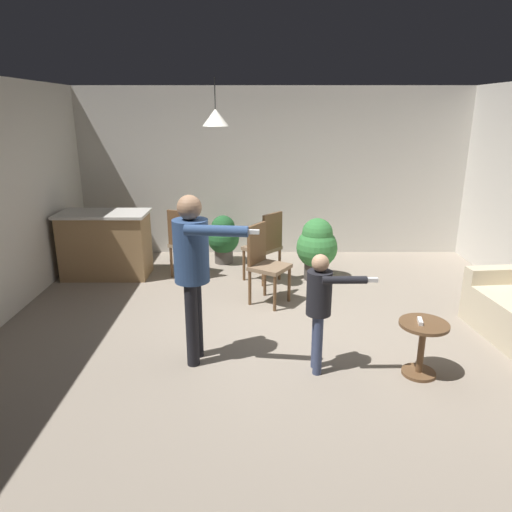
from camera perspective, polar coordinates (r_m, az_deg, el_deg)
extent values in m
plane|color=gray|center=(5.13, 3.30, -9.80)|extent=(7.68, 7.68, 0.00)
cube|color=beige|center=(7.82, 2.24, 10.09)|extent=(6.40, 0.10, 2.70)
cube|color=beige|center=(6.12, 27.73, -4.03)|extent=(0.86, 0.27, 0.63)
cylinder|color=brown|center=(6.04, 24.81, -6.79)|extent=(0.05, 0.05, 0.06)
cube|color=#99754C|center=(7.12, -17.61, 1.20)|extent=(1.20, 0.60, 0.91)
cube|color=beige|center=(7.01, -17.96, 4.93)|extent=(1.26, 0.66, 0.04)
cylinder|color=brown|center=(4.49, 19.93, -7.85)|extent=(0.44, 0.44, 0.03)
cylinder|color=brown|center=(4.60, 19.59, -10.79)|extent=(0.06, 0.06, 0.49)
cylinder|color=brown|center=(4.71, 19.31, -13.26)|extent=(0.31, 0.31, 0.03)
cylinder|color=black|center=(4.62, -7.11, -7.43)|extent=(0.12, 0.12, 0.82)
cylinder|color=black|center=(4.47, -7.62, -8.34)|extent=(0.12, 0.12, 0.82)
cylinder|color=navy|center=(4.30, -7.72, 0.62)|extent=(0.33, 0.33, 0.58)
sphere|color=#9E7556|center=(4.20, -7.94, 5.88)|extent=(0.22, 0.22, 0.22)
cylinder|color=navy|center=(4.48, -7.12, 0.95)|extent=(0.10, 0.10, 0.55)
cylinder|color=navy|center=(3.99, -4.70, 3.08)|extent=(0.55, 0.16, 0.10)
cube|color=white|center=(3.95, -0.36, 2.97)|extent=(0.13, 0.05, 0.04)
cylinder|color=#384260|center=(4.48, 7.48, -10.04)|extent=(0.08, 0.08, 0.57)
cylinder|color=#384260|center=(4.37, 7.70, -10.76)|extent=(0.08, 0.08, 0.57)
cylinder|color=black|center=(4.22, 7.85, -4.49)|extent=(0.23, 0.23, 0.41)
sphere|color=tan|center=(4.13, 8.01, -0.86)|extent=(0.16, 0.16, 0.16)
cylinder|color=black|center=(4.35, 7.59, -4.10)|extent=(0.07, 0.07, 0.38)
cylinder|color=black|center=(4.07, 10.88, -2.90)|extent=(0.38, 0.07, 0.07)
cube|color=white|center=(4.12, 13.90, -2.85)|extent=(0.13, 0.04, 0.04)
cylinder|color=brown|center=(6.44, 1.04, -1.79)|extent=(0.04, 0.04, 0.45)
cylinder|color=brown|center=(6.70, 3.05, -1.04)|extent=(0.04, 0.04, 0.45)
cylinder|color=brown|center=(6.67, -1.30, -1.12)|extent=(0.04, 0.04, 0.45)
cylinder|color=brown|center=(6.92, 0.73, -0.41)|extent=(0.04, 0.04, 0.45)
cube|color=#7F664C|center=(6.61, 0.89, 0.98)|extent=(0.59, 0.59, 0.05)
cube|color=brown|center=(6.42, 2.19, 3.02)|extent=(0.28, 0.31, 0.50)
cylinder|color=brown|center=(6.91, -10.07, -0.72)|extent=(0.04, 0.04, 0.45)
cylinder|color=brown|center=(6.72, -7.50, -1.11)|extent=(0.04, 0.04, 0.45)
cylinder|color=brown|center=(7.20, -8.52, 0.09)|extent=(0.04, 0.04, 0.45)
cylinder|color=brown|center=(7.02, -6.01, -0.25)|extent=(0.04, 0.04, 0.45)
cube|color=#997F60|center=(6.89, -8.11, 1.49)|extent=(0.55, 0.55, 0.05)
cube|color=brown|center=(6.66, -9.06, 3.35)|extent=(0.36, 0.19, 0.50)
cylinder|color=brown|center=(6.12, 1.25, -2.85)|extent=(0.04, 0.04, 0.45)
cylinder|color=brown|center=(5.83, -0.59, -3.88)|extent=(0.04, 0.04, 0.45)
cylinder|color=brown|center=(5.95, 4.22, -3.49)|extent=(0.04, 0.04, 0.45)
cylinder|color=brown|center=(5.66, 2.47, -4.59)|extent=(0.04, 0.04, 0.45)
cube|color=#7F664C|center=(5.80, 1.86, -1.38)|extent=(0.58, 0.58, 0.05)
cube|color=brown|center=(5.81, 0.28, 1.51)|extent=(0.24, 0.34, 0.50)
cylinder|color=#4C4742|center=(6.80, 7.47, -1.71)|extent=(0.34, 0.34, 0.27)
sphere|color=#387F3D|center=(6.70, 7.58, 1.02)|extent=(0.58, 0.58, 0.58)
sphere|color=#387F3D|center=(6.64, 7.65, 2.71)|extent=(0.44, 0.44, 0.44)
cylinder|color=#4C4742|center=(7.49, -3.77, 0.06)|extent=(0.29, 0.29, 0.23)
sphere|color=#235B2D|center=(7.41, -3.82, 2.19)|extent=(0.50, 0.50, 0.50)
sphere|color=#235B2D|center=(7.37, -3.84, 3.51)|extent=(0.37, 0.37, 0.37)
cube|color=white|center=(4.46, 19.50, -7.51)|extent=(0.06, 0.13, 0.04)
cone|color=silver|center=(5.82, -4.76, 16.44)|extent=(0.32, 0.32, 0.20)
cylinder|color=black|center=(5.82, -4.83, 19.10)|extent=(0.01, 0.01, 0.36)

